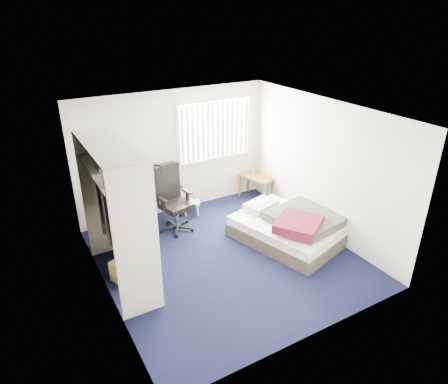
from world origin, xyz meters
TOP-DOWN VIEW (x-y plane):
  - ground at (0.00, 0.00)m, footprint 4.20×4.20m
  - room_shell at (0.00, 0.00)m, footprint 4.20×4.20m
  - window_assembly at (0.90, 2.04)m, footprint 1.72×0.09m
  - closet at (-1.67, 0.27)m, footprint 0.64×1.84m
  - desk at (-0.81, 1.75)m, footprint 1.55×1.13m
  - office_chair at (-0.38, 1.37)m, footprint 0.73×0.73m
  - footstool at (0.16, 1.71)m, footprint 0.41×0.38m
  - nightstand at (1.75, 1.71)m, footprint 0.61×0.83m
  - bed at (1.27, -0.10)m, footprint 1.83×2.15m
  - pine_box at (-1.65, 0.29)m, footprint 0.53×0.47m

SIDE VIEW (x-z plane):
  - ground at x=0.00m, z-range 0.00..0.00m
  - pine_box at x=-1.65m, z-range 0.00..0.33m
  - footstool at x=0.16m, z-range 0.07..0.34m
  - bed at x=1.27m, z-range -0.04..0.57m
  - nightstand at x=1.75m, z-range 0.10..0.80m
  - office_chair at x=-0.38m, z-range -0.15..1.15m
  - desk at x=-0.81m, z-range 0.16..1.31m
  - closet at x=-1.67m, z-range 0.24..2.46m
  - room_shell at x=0.00m, z-range -0.59..3.61m
  - window_assembly at x=0.90m, z-range 0.94..2.26m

